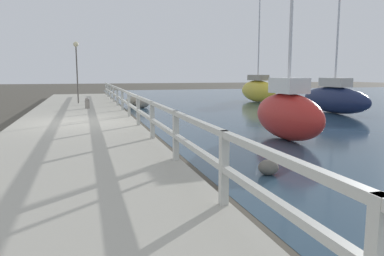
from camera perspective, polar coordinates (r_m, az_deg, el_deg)
ground_plane at (r=13.03m, az=-17.16°, el=-0.37°), size 120.00×120.00×0.00m
dock_walkway at (r=13.01m, az=-17.18°, el=0.23°), size 3.98×36.00×0.28m
railing at (r=13.03m, az=-8.97°, el=3.90°), size 0.10×32.50×0.92m
boulder_far_strip at (r=21.44m, az=-8.09°, el=3.73°), size 0.54×0.48×0.40m
boulder_downstream at (r=20.75m, az=-7.58°, el=3.84°), size 0.78×0.70×0.59m
boulder_near_dock at (r=7.16m, az=11.56°, el=-5.90°), size 0.39×0.35×0.29m
boulder_upstream at (r=21.66m, az=-8.99°, el=4.01°), size 0.79×0.71×0.60m
mooring_bollard at (r=18.00m, az=-15.68°, el=3.69°), size 0.21×0.21×0.51m
dock_lamp at (r=21.41m, az=-17.20°, el=10.30°), size 0.28×0.28×3.30m
sailboat_navy at (r=19.16m, az=20.85°, el=4.27°), size 1.06×4.95×6.30m
sailboat_yellow at (r=25.30m, az=9.97°, el=5.75°), size 0.98×4.57×7.30m
sailboat_red at (r=10.98m, az=14.39°, el=2.27°), size 1.11×3.12×7.34m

